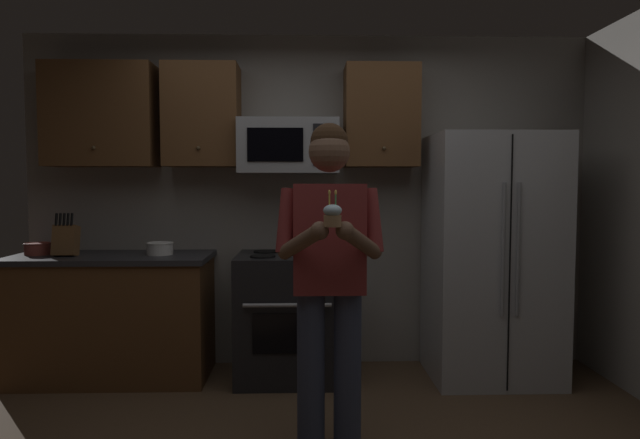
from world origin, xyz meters
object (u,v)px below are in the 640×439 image
Objects in this scene: microwave at (289,147)px; knife_block at (66,240)px; cupcake at (333,215)px; refrigerator at (492,257)px; bowl_small_colored at (38,248)px; oven_range at (289,316)px; person at (329,267)px; bowl_large_white at (160,248)px.

microwave is 2.31× the size of knife_block.
cupcake is at bearing -81.13° from microwave.
knife_block is at bearing 142.16° from cupcake.
refrigerator is 3.35m from bowl_small_colored.
knife_block is (-1.61, -0.03, 0.57)m from oven_range.
oven_range is 1.71m from cupcake.
cupcake reaches higher than oven_range.
bowl_small_colored is 1.09× the size of cupcake.
microwave reaches higher than oven_range.
person reaches higher than cupcake.
refrigerator reaches higher than bowl_large_white.
oven_range is 2.91× the size of knife_block.
refrigerator is 2.45m from bowl_large_white.
person is 10.13× the size of cupcake.
cupcake is at bearing -37.84° from knife_block.
bowl_small_colored is at bearing 144.04° from cupcake.
cupcake is (1.86, -1.44, 0.26)m from knife_block.
person is at bearing -77.74° from oven_range.
microwave is 2.00m from bowl_small_colored.
person is (0.25, -1.26, -0.72)m from microwave.
person reaches higher than bowl_large_white.
microwave is 1.67m from cupcake.
microwave is 3.90× the size of bowl_small_colored.
refrigerator is 5.63× the size of knife_block.
knife_block is 1.84× the size of cupcake.
person reaches higher than oven_range.
bowl_small_colored is (-0.90, 0.03, -0.00)m from bowl_large_white.
microwave is 0.41× the size of refrigerator.
refrigerator is 1.67m from person.
bowl_large_white is at bearing -1.61° from bowl_small_colored.
oven_range is at bearing -90.02° from microwave.
bowl_small_colored is 2.41m from person.
microwave is at bearing 89.98° from oven_range.
knife_block is (-3.11, 0.01, 0.14)m from refrigerator.
refrigerator reaches higher than cupcake.
bowl_large_white is 1.04× the size of bowl_small_colored.
microwave is at bearing 5.73° from bowl_large_white.
bowl_small_colored is 0.11× the size of person.
person is at bearing 90.00° from cupcake.
bowl_small_colored is at bearing 161.77° from knife_block.
cupcake is at bearing -90.00° from person.
bowl_large_white reaches higher than oven_range.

